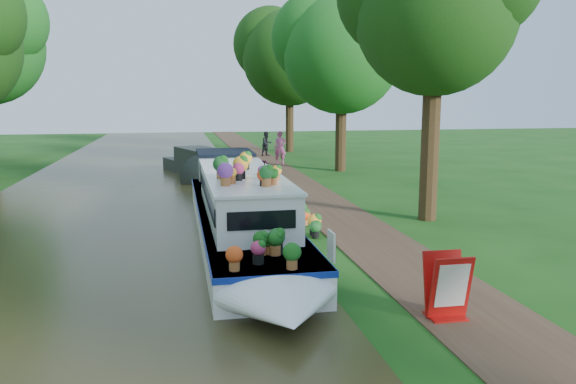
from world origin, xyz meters
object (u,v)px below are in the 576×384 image
Objects in this scene: second_boat at (201,165)px; pedestrian_pink at (280,148)px; plant_boat at (242,212)px; sandwich_board at (447,289)px; pedestrian_dark at (267,144)px.

second_boat is 3.84× the size of pedestrian_pink.
plant_boat reaches higher than pedestrian_pink.
sandwich_board is 0.60× the size of pedestrian_pink.
pedestrian_dark is (1.27, 27.73, 0.28)m from sandwich_board.
pedestrian_pink reaches higher than second_boat.
second_boat is 4.61× the size of pedestrian_dark.
pedestrian_dark is (4.15, 21.91, -0.03)m from plant_boat.
pedestrian_dark reaches higher than sandwich_board.
pedestrian_pink is at bearing 76.31° from plant_boat.
pedestrian_pink is at bearing -118.96° from pedestrian_dark.
pedestrian_pink reaches higher than sandwich_board.
plant_boat is at bearing -92.09° from pedestrian_pink.
plant_boat is 7.12× the size of pedestrian_pink.
pedestrian_pink is (4.15, 17.03, 0.13)m from plant_boat.
sandwich_board is 22.89m from pedestrian_pink.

